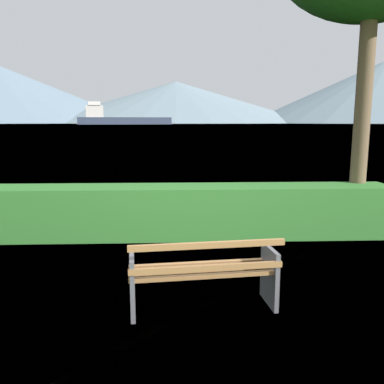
# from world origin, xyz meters

# --- Properties ---
(ground_plane) EXTENTS (1400.00, 1400.00, 0.00)m
(ground_plane) POSITION_xyz_m (0.00, 0.00, 0.00)
(ground_plane) COLOR #567A38
(water_surface) EXTENTS (620.00, 620.00, 0.00)m
(water_surface) POSITION_xyz_m (0.00, 308.48, 0.00)
(water_surface) COLOR #7A99A8
(water_surface) RESTS_ON ground_plane
(park_bench) EXTENTS (1.70, 0.75, 0.87)m
(park_bench) POSITION_xyz_m (0.01, -0.06, 0.42)
(park_bench) COLOR olive
(park_bench) RESTS_ON ground_plane
(hedge_row) EXTENTS (7.27, 0.84, 0.94)m
(hedge_row) POSITION_xyz_m (0.00, 2.90, 0.47)
(hedge_row) COLOR #2D6B28
(hedge_row) RESTS_ON ground_plane
(cargo_ship_large) EXTENTS (67.73, 24.17, 15.98)m
(cargo_ship_large) POSITION_xyz_m (-42.33, 292.80, 4.47)
(cargo_ship_large) COLOR #2D384C
(cargo_ship_large) RESTS_ON water_surface
(distant_hills) EXTENTS (933.25, 454.23, 83.85)m
(distant_hills) POSITION_xyz_m (-22.96, 576.67, 38.46)
(distant_hills) COLOR slate
(distant_hills) RESTS_ON ground_plane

